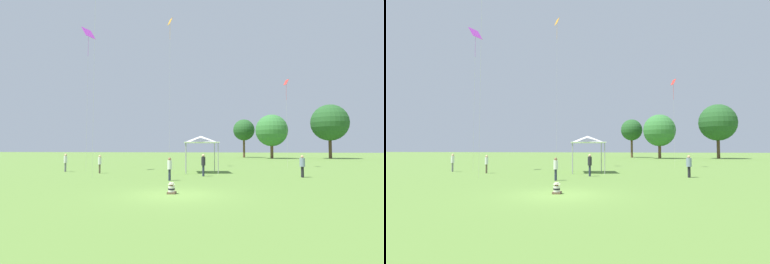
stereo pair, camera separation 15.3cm
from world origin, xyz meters
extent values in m
plane|color=#567A33|center=(0.00, 0.00, 0.00)|extent=(300.00, 300.00, 0.00)
cube|color=brown|center=(-0.29, 0.31, 0.05)|extent=(0.41, 0.50, 0.10)
cylinder|color=silver|center=(-0.28, 0.22, 0.24)|extent=(0.33, 0.33, 0.28)
cylinder|color=black|center=(-0.28, 0.22, 0.24)|extent=(0.34, 0.34, 0.08)
sphere|color=brown|center=(-0.28, 0.22, 0.47)|extent=(0.21, 0.21, 0.21)
cylinder|color=beige|center=(-0.28, 0.22, 0.47)|extent=(0.35, 0.35, 0.01)
cylinder|color=beige|center=(-0.28, 0.22, 0.51)|extent=(0.21, 0.21, 0.09)
cylinder|color=#282D42|center=(-1.75, 6.03, 0.39)|extent=(0.19, 0.19, 0.77)
cylinder|color=silver|center=(-1.75, 6.03, 1.08)|extent=(0.35, 0.35, 0.61)
sphere|color=brown|center=(-1.75, 6.03, 1.47)|extent=(0.21, 0.21, 0.21)
cylinder|color=brown|center=(-9.24, 10.89, 0.39)|extent=(0.22, 0.22, 0.79)
cylinder|color=silver|center=(-9.24, 10.89, 1.10)|extent=(0.40, 0.40, 0.63)
sphere|color=#DBAD89|center=(-9.24, 10.89, 1.51)|extent=(0.21, 0.21, 0.21)
cylinder|color=slate|center=(-13.26, 12.05, 0.41)|extent=(0.19, 0.19, 0.83)
cylinder|color=silver|center=(-13.26, 12.05, 1.16)|extent=(0.34, 0.34, 0.66)
sphere|color=#DBAD89|center=(-13.26, 12.05, 1.58)|extent=(0.22, 0.22, 0.22)
cylinder|color=black|center=(7.70, 9.82, 0.41)|extent=(0.25, 0.25, 0.82)
cylinder|color=gray|center=(7.70, 9.82, 1.15)|extent=(0.45, 0.45, 0.65)
sphere|color=tan|center=(7.70, 9.82, 1.57)|extent=(0.22, 0.22, 0.22)
cylinder|color=#282D42|center=(0.15, 9.53, 0.43)|extent=(0.22, 0.22, 0.86)
cylinder|color=#232328|center=(0.15, 9.53, 1.20)|extent=(0.40, 0.40, 0.68)
sphere|color=#DBAD89|center=(0.15, 9.53, 1.63)|extent=(0.23, 0.23, 0.23)
cube|color=white|center=(-0.48, 13.03, 2.75)|extent=(3.63, 3.63, 0.08)
cone|color=white|center=(-0.48, 13.03, 3.06)|extent=(3.44, 3.44, 0.56)
cylinder|color=#99999E|center=(-2.11, 14.12, 1.35)|extent=(0.07, 0.07, 2.71)
cylinder|color=#99999E|center=(0.62, 14.66, 1.35)|extent=(0.07, 0.07, 2.71)
cylinder|color=#99999E|center=(-1.57, 11.40, 1.35)|extent=(0.07, 0.07, 2.71)
cylinder|color=#99999E|center=(1.15, 11.94, 1.35)|extent=(0.07, 0.07, 2.71)
cube|color=orange|center=(-4.97, 19.52, 17.12)|extent=(0.74, 0.85, 0.75)
cylinder|color=orange|center=(-4.97, 19.52, 15.92)|extent=(0.02, 0.02, 1.84)
cylinder|color=#BCB7A8|center=(-4.97, 19.52, 8.56)|extent=(0.01, 0.01, 17.11)
cube|color=#B738C6|center=(-11.64, 12.91, 13.58)|extent=(1.07, 1.38, 1.01)
cylinder|color=#B738C6|center=(-11.64, 12.91, 12.18)|extent=(0.02, 0.02, 1.95)
cylinder|color=#BCB7A8|center=(-11.64, 12.91, 6.79)|extent=(0.01, 0.01, 13.58)
cylinder|color=#BCB7A8|center=(-7.93, 7.02, 10.90)|extent=(0.01, 0.01, 21.79)
cube|color=red|center=(8.40, 21.59, 9.88)|extent=(0.57, 0.78, 0.64)
cylinder|color=red|center=(8.40, 21.59, 8.72)|extent=(0.02, 0.02, 1.84)
cylinder|color=#BCB7A8|center=(8.40, 21.59, 4.94)|extent=(0.01, 0.01, 9.88)
cylinder|color=#473323|center=(22.28, 54.28, 2.81)|extent=(0.66, 0.66, 5.63)
sphere|color=#235123|center=(22.28, 54.28, 7.79)|extent=(7.86, 7.86, 7.86)
cylinder|color=brown|center=(4.06, 59.65, 2.64)|extent=(0.51, 0.51, 5.28)
sphere|color=#235123|center=(4.06, 59.65, 6.70)|extent=(5.15, 5.15, 5.15)
cylinder|color=brown|center=(9.96, 53.29, 2.12)|extent=(0.64, 0.64, 4.24)
sphere|color=#337033|center=(9.96, 53.29, 6.15)|extent=(6.97, 6.97, 6.97)
camera|label=1|loc=(2.99, -14.04, 2.20)|focal=28.00mm
camera|label=2|loc=(3.15, -14.02, 2.20)|focal=28.00mm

